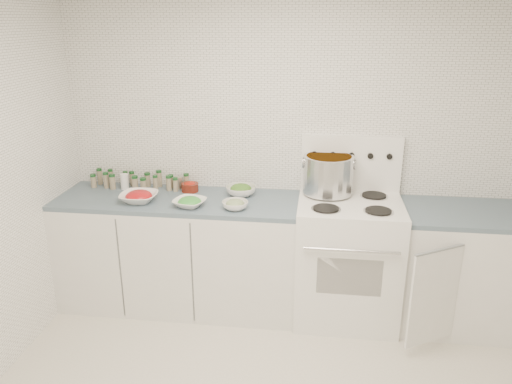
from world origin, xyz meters
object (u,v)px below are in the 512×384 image
at_px(stove, 347,256).
at_px(bowl_snowpea, 190,202).
at_px(bowl_tomato, 139,197).
at_px(stock_pot, 328,173).

relative_size(stove, bowl_snowpea, 4.87).
distance_m(stove, bowl_snowpea, 1.25).
xyz_separation_m(stove, bowl_tomato, (-1.57, -0.10, 0.44)).
xyz_separation_m(stock_pot, bowl_tomato, (-1.40, -0.26, -0.16)).
height_order(stove, bowl_tomato, stove).
bearing_deg(stove, stock_pot, 136.97).
height_order(stock_pot, bowl_snowpea, stock_pot).
relative_size(bowl_tomato, bowl_snowpea, 0.99).
bearing_deg(stove, bowl_snowpea, -172.52).
height_order(stock_pot, bowl_tomato, stock_pot).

